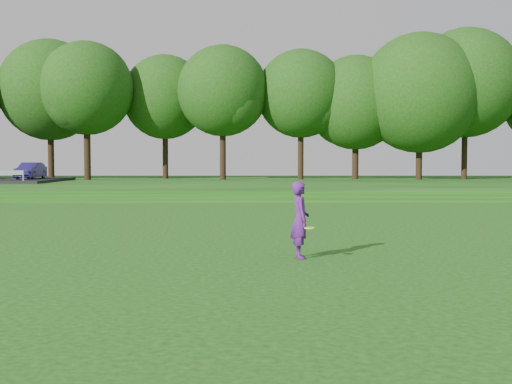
{
  "coord_description": "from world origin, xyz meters",
  "views": [
    {
      "loc": [
        2.39,
        -13.47,
        2.27
      ],
      "look_at": [
        2.38,
        5.0,
        1.3
      ],
      "focal_mm": 45.0,
      "sensor_mm": 36.0,
      "label": 1
    }
  ],
  "objects": [
    {
      "name": "treeline",
      "position": [
        0.0,
        38.0,
        8.1
      ],
      "size": [
        104.0,
        7.0,
        15.0
      ],
      "primitive_type": null,
      "color": "#13400E",
      "rests_on": "berm"
    },
    {
      "name": "berm",
      "position": [
        0.0,
        34.0,
        0.3
      ],
      "size": [
        130.0,
        30.0,
        0.6
      ],
      "primitive_type": "cube",
      "color": "#10460D",
      "rests_on": "ground"
    },
    {
      "name": "woman",
      "position": [
        3.38,
        1.0,
        0.88
      ],
      "size": [
        0.55,
        0.87,
        1.76
      ],
      "color": "#5A1B7D",
      "rests_on": "ground"
    },
    {
      "name": "ground",
      "position": [
        0.0,
        0.0,
        0.0
      ],
      "size": [
        140.0,
        140.0,
        0.0
      ],
      "primitive_type": "plane",
      "color": "#10460D",
      "rests_on": "ground"
    },
    {
      "name": "walking_path",
      "position": [
        0.0,
        20.0,
        0.02
      ],
      "size": [
        130.0,
        1.6,
        0.04
      ],
      "primitive_type": "cube",
      "color": "gray",
      "rests_on": "ground"
    }
  ]
}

